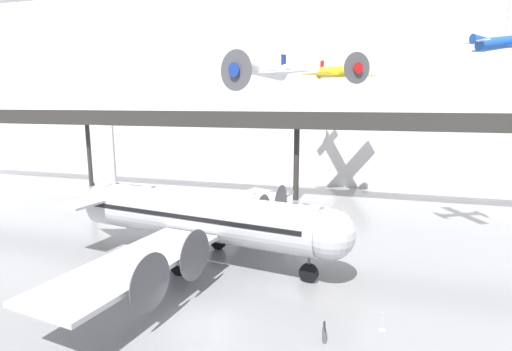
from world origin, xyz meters
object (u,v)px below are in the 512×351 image
Objects in this scene: airliner_silver_main at (195,216)px; info_sign_pedestal at (324,333)px; suspended_plane_blue_trainer at (505,43)px; suspended_plane_yellow_lowwing at (338,72)px; suspended_plane_white_twin at (262,69)px; stanchion_barrier at (382,325)px.

airliner_silver_main reaches higher than info_sign_pedestal.
suspended_plane_yellow_lowwing is at bearing 109.70° from suspended_plane_blue_trainer.
airliner_silver_main is 13.08m from suspended_plane_white_twin.
suspended_plane_yellow_lowwing is at bearing 100.71° from stanchion_barrier.
info_sign_pedestal is at bearing -146.70° from stanchion_barrier.
suspended_plane_yellow_lowwing is (4.75, 16.18, 0.79)m from suspended_plane_white_twin.
airliner_silver_main is 15.33m from stanchion_barrier.
info_sign_pedestal is (-11.04, -16.39, -16.03)m from suspended_plane_blue_trainer.
suspended_plane_blue_trainer is (21.85, 8.42, 12.93)m from airliner_silver_main.
suspended_plane_yellow_lowwing is at bearing 80.22° from info_sign_pedestal.
suspended_plane_yellow_lowwing is (-13.45, 13.51, -0.97)m from suspended_plane_blue_trainer.
stanchion_barrier is at bearing 18.89° from info_sign_pedestal.
airliner_silver_main is at bearing 175.88° from suspended_plane_blue_trainer.
info_sign_pedestal is (10.81, -7.98, -3.10)m from airliner_silver_main.
stanchion_barrier is 0.87× the size of info_sign_pedestal.
suspended_plane_yellow_lowwing reaches higher than airliner_silver_main.
info_sign_pedestal is (7.17, -13.72, -14.27)m from suspended_plane_white_twin.
suspended_plane_yellow_lowwing is 32.30m from stanchion_barrier.
airliner_silver_main is 2.84× the size of suspended_plane_white_twin.
suspended_plane_yellow_lowwing is 33.57m from info_sign_pedestal.
suspended_plane_white_twin is 16.88m from suspended_plane_yellow_lowwing.
suspended_plane_blue_trainer reaches higher than stanchion_barrier.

